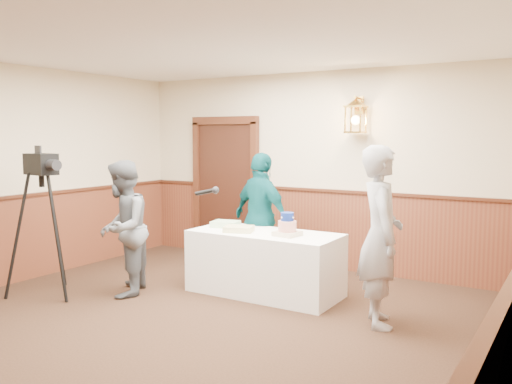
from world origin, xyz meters
TOP-DOWN VIEW (x-y plane):
  - ground at (0.00, 0.00)m, footprint 7.00×7.00m
  - room_shell at (-0.05, 0.45)m, footprint 6.02×7.02m
  - display_table at (0.03, 1.90)m, footprint 1.80×0.80m
  - tiered_cake at (0.37, 1.83)m, footprint 0.29×0.29m
  - sheet_cake_yellow at (-0.25, 1.76)m, footprint 0.40×0.35m
  - sheet_cake_green at (-0.58, 1.96)m, footprint 0.36×0.31m
  - interviewer at (-1.38, 0.99)m, footprint 1.55×0.98m
  - baker at (1.55, 1.59)m, footprint 0.69×0.79m
  - assistant_p at (-0.31, 2.40)m, footprint 1.06×0.71m
  - tv_camera_rig at (-2.16, 0.49)m, footprint 0.66×0.62m

SIDE VIEW (x-z plane):
  - ground at x=0.00m, z-range 0.00..0.00m
  - display_table at x=0.03m, z-range 0.00..0.75m
  - tv_camera_rig at x=-2.16m, z-range -0.09..1.60m
  - sheet_cake_yellow at x=-0.25m, z-range 0.75..0.82m
  - sheet_cake_green at x=-0.58m, z-range 0.75..0.82m
  - interviewer at x=-1.38m, z-range 0.00..1.61m
  - assistant_p at x=-0.31m, z-range 0.00..1.68m
  - tiered_cake at x=0.37m, z-range 0.72..0.99m
  - baker at x=1.55m, z-range 0.00..1.81m
  - room_shell at x=-0.05m, z-range 0.12..2.93m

